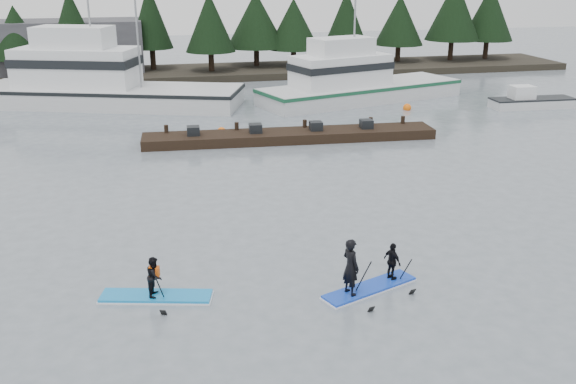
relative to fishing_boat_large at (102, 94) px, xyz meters
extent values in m
plane|color=slate|center=(8.20, -30.42, -0.80)|extent=(160.00, 160.00, 0.00)
cube|color=#2D281E|center=(8.20, 11.58, -0.50)|extent=(70.00, 8.00, 0.60)
cube|color=#4C4C51|center=(-5.80, 13.58, 1.70)|extent=(18.00, 6.00, 5.00)
cube|color=silver|center=(0.55, -0.19, -0.68)|extent=(19.32, 11.07, 2.49)
cube|color=white|center=(-1.56, 0.55, 1.92)|extent=(9.16, 6.30, 2.69)
cylinder|color=gray|center=(-0.33, 0.12, 4.53)|extent=(0.14, 0.14, 7.93)
cube|color=silver|center=(18.80, -2.35, -0.69)|extent=(16.27, 8.88, 2.24)
cube|color=white|center=(17.01, -2.90, 1.55)|extent=(7.68, 5.15, 2.24)
cylinder|color=gray|center=(18.06, -2.58, 3.89)|extent=(0.14, 0.14, 6.92)
cube|color=silver|center=(29.76, -7.61, -0.46)|extent=(5.95, 1.98, 0.69)
cube|color=black|center=(10.99, -12.70, -0.52)|extent=(16.83, 3.21, 0.56)
sphere|color=orange|center=(7.32, -10.34, -0.80)|extent=(0.55, 0.55, 0.55)
sphere|color=orange|center=(20.85, -6.34, -0.80)|extent=(0.57, 0.57, 0.57)
cube|color=#1583CE|center=(2.86, -29.92, -0.74)|extent=(3.42, 1.59, 0.12)
imported|color=black|center=(2.86, -29.92, -0.06)|extent=(0.60, 0.69, 1.23)
cube|color=#EE5C14|center=(2.86, -29.92, 0.09)|extent=(0.34, 0.27, 0.32)
cylinder|color=black|center=(3.05, -30.20, -0.52)|extent=(0.36, 0.83, 1.48)
cube|color=#143EC2|center=(9.34, -30.83, -0.74)|extent=(3.28, 1.88, 0.11)
imported|color=black|center=(8.59, -31.12, 0.21)|extent=(0.63, 0.76, 1.78)
cylinder|color=black|center=(8.91, -31.24, -0.23)|extent=(0.26, 0.97, 1.67)
imported|color=black|center=(10.18, -30.51, -0.08)|extent=(0.54, 0.77, 1.22)
cylinder|color=black|center=(10.49, -30.62, -0.54)|extent=(0.24, 0.86, 1.48)
camera|label=1|loc=(2.94, -47.57, 8.66)|focal=40.00mm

